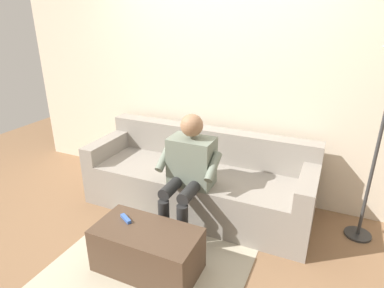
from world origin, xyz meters
TOP-DOWN VIEW (x-y plane):
  - ground_plane at (0.00, 0.60)m, footprint 8.00×8.00m
  - back_wall at (0.00, -0.64)m, footprint 5.11×0.06m
  - couch at (0.00, -0.13)m, footprint 2.33×0.82m
  - coffee_table at (0.00, 0.90)m, footprint 0.84×0.44m
  - person_solo_seated at (-0.07, 0.26)m, footprint 0.56×0.57m
  - remote_blue at (0.22, 0.86)m, footprint 0.13×0.10m
  - floor_rug at (0.00, 0.79)m, footprint 1.54×1.42m

SIDE VIEW (x-z plane):
  - ground_plane at x=0.00m, z-range 0.00..0.00m
  - floor_rug at x=0.00m, z-range 0.00..0.01m
  - coffee_table at x=0.00m, z-range 0.00..0.38m
  - couch at x=0.00m, z-range -0.11..0.69m
  - remote_blue at x=0.22m, z-range 0.38..0.41m
  - person_solo_seated at x=-0.07m, z-range 0.08..1.21m
  - back_wall at x=0.00m, z-range 0.00..2.75m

